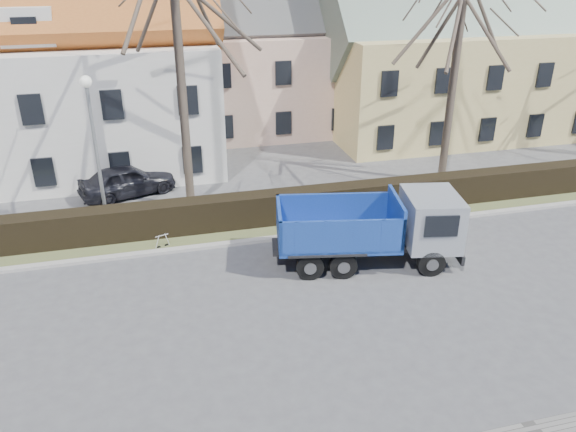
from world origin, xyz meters
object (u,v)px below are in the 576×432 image
object	(u,v)px
parked_car_a	(127,180)
cart_frame	(157,242)
dump_truck	(362,229)
streetlight	(97,157)

from	to	relation	value
parked_car_a	cart_frame	bearing A→B (deg)	171.46
cart_frame	dump_truck	bearing A→B (deg)	-21.23
cart_frame	parked_car_a	bearing A→B (deg)	100.37
cart_frame	parked_car_a	world-z (taller)	parked_car_a
cart_frame	parked_car_a	size ratio (longest dim) A/B	0.17
dump_truck	cart_frame	size ratio (longest dim) A/B	9.32
streetlight	parked_car_a	distance (m)	4.35
dump_truck	parked_car_a	world-z (taller)	dump_truck
dump_truck	streetlight	bearing A→B (deg)	162.15
streetlight	cart_frame	world-z (taller)	streetlight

